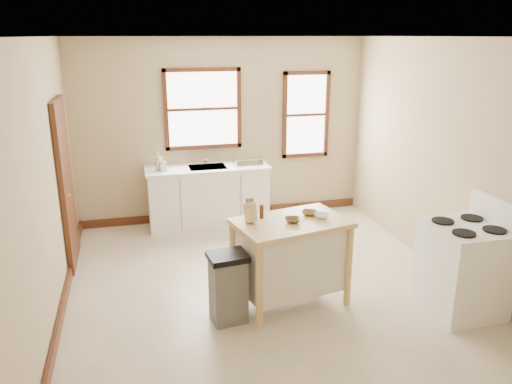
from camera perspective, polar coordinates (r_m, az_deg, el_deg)
floor at (r=5.93m, az=1.00°, el=-10.83°), size 5.00×5.00×0.00m
ceiling at (r=5.22m, az=1.16°, el=17.33°), size 5.00×5.00×0.00m
wall_back at (r=7.79m, az=-3.83°, el=6.99°), size 4.50×0.04×2.80m
wall_left at (r=5.30m, az=-23.10°, el=0.57°), size 0.04×5.00×2.80m
wall_right at (r=6.37m, az=21.02°, el=3.49°), size 0.04×5.00×2.80m
window_main at (r=7.67m, az=-6.09°, el=9.41°), size 1.17×0.06×1.22m
window_side at (r=8.09m, az=5.72°, el=8.77°), size 0.77×0.06×1.37m
door_left at (r=6.63m, az=-20.88°, el=0.87°), size 0.06×0.90×2.10m
baseboard_back at (r=8.11m, az=-3.60°, el=-2.39°), size 4.50×0.04×0.12m
baseboard_left at (r=5.80m, az=-21.20°, el=-12.17°), size 0.04×5.00×0.12m
sink_counter at (r=7.69m, az=-5.48°, el=-0.43°), size 1.86×0.62×0.92m
faucet at (r=7.70m, az=-5.81°, el=4.00°), size 0.03×0.03×0.22m
soap_bottle_a at (r=7.45m, az=-11.10°, el=3.45°), size 0.12×0.12×0.26m
soap_bottle_b at (r=7.39m, az=-10.62°, el=3.16°), size 0.11×0.11×0.21m
dish_rack at (r=7.66m, az=-0.96°, el=3.59°), size 0.53×0.47×0.11m
kitchen_island at (r=5.44m, az=3.96°, el=-7.99°), size 1.29×0.97×0.96m
knife_block at (r=5.16m, az=-0.65°, el=-2.44°), size 0.13×0.13×0.20m
pepper_grinder at (r=5.28m, az=0.64°, el=-2.25°), size 0.05×0.05×0.15m
bowl_a at (r=5.21m, az=4.24°, el=-3.22°), size 0.21×0.21×0.04m
bowl_b at (r=5.43m, az=6.13°, el=-2.39°), size 0.23×0.23×0.04m
bowl_c at (r=5.35m, az=7.50°, el=-2.72°), size 0.21×0.21×0.05m
trash_bin at (r=5.15m, az=-3.20°, el=-10.86°), size 0.41×0.36×0.75m
gas_stove at (r=5.67m, az=22.66°, el=-6.83°), size 0.76×0.77×1.22m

